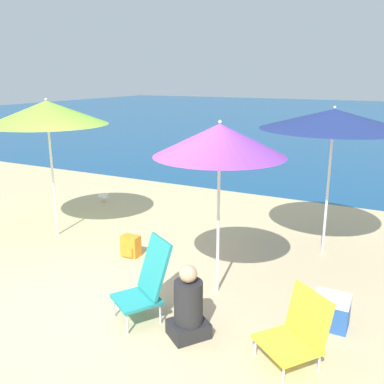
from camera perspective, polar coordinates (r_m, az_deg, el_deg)
name	(u,v)px	position (r m, az deg, el deg)	size (l,w,h in m)	color
ground_plane	(97,305)	(5.30, -12.51, -14.51)	(60.00, 60.00, 0.00)	#D1BA89
sea_water	(361,118)	(29.17, 21.57, 9.16)	(60.00, 40.00, 0.01)	navy
beach_umbrella_purple	(220,140)	(4.87, 3.71, 6.89)	(1.54, 1.54, 2.12)	white
beach_umbrella_lime	(47,113)	(7.17, -18.76, 9.97)	(1.90, 1.90, 2.26)	white
beach_umbrella_navy	(334,119)	(6.29, 18.38, 9.20)	(2.04, 2.04, 2.19)	white
beach_chair_yellow	(298,330)	(4.28, 13.92, -17.44)	(0.73, 0.73, 0.68)	silver
beach_chair_teal	(147,281)	(4.77, -6.06, -11.68)	(0.68, 0.72, 0.90)	silver
person_seated_near	(188,308)	(4.49, -0.49, -15.20)	(0.49, 0.50, 0.79)	#262628
backpack_orange	(131,246)	(6.44, -8.19, -7.17)	(0.27, 0.20, 0.32)	orange
cooler_box	(331,311)	(4.94, 18.06, -14.84)	(0.37, 0.28, 0.37)	#2859B2
seagull	(104,196)	(9.17, -11.71, -0.58)	(0.27, 0.11, 0.23)	gold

